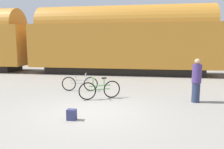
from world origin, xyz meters
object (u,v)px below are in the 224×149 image
(person_in_purple, at_px, (196,81))
(bicycle_silver, at_px, (80,83))
(bicycle_green, at_px, (100,90))
(backpack, at_px, (72,115))
(freight_train, at_px, (123,39))

(person_in_purple, bearing_deg, bicycle_silver, -149.99)
(bicycle_green, height_order, person_in_purple, person_in_purple)
(backpack, bearing_deg, bicycle_silver, 103.75)
(bicycle_silver, distance_m, person_in_purple, 5.37)
(bicycle_green, xyz_separation_m, bicycle_silver, (-1.30, 1.36, -0.02))
(bicycle_silver, relative_size, person_in_purple, 1.02)
(bicycle_silver, bearing_deg, bicycle_green, -46.26)
(bicycle_green, xyz_separation_m, backpack, (-0.32, -2.65, -0.23))
(person_in_purple, relative_size, backpack, 5.13)
(freight_train, xyz_separation_m, person_in_purple, (3.77, -7.58, -1.79))
(bicycle_green, bearing_deg, bicycle_silver, 133.74)
(freight_train, xyz_separation_m, bicycle_silver, (-1.42, -6.31, -2.29))
(bicycle_green, xyz_separation_m, person_in_purple, (3.89, 0.09, 0.48))
(bicycle_silver, height_order, backpack, bicycle_silver)
(freight_train, bearing_deg, bicycle_silver, -102.69)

